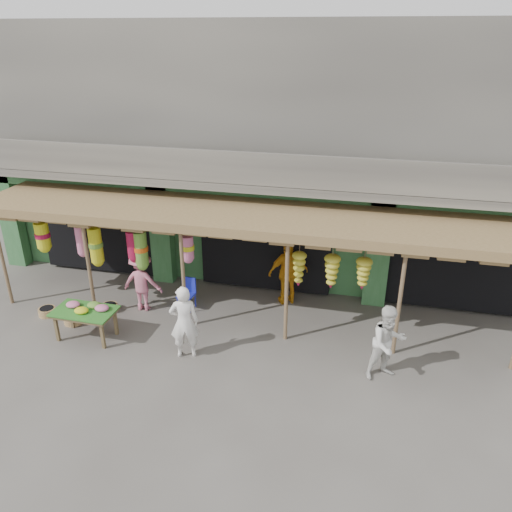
% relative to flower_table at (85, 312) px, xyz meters
% --- Properties ---
extents(ground, '(80.00, 80.00, 0.00)m').
position_rel_flower_table_xyz_m(ground, '(3.60, 1.21, -0.70)').
color(ground, '#514C47').
rests_on(ground, ground).
extents(building, '(16.40, 6.80, 7.00)m').
position_rel_flower_table_xyz_m(building, '(3.60, 6.08, 2.67)').
color(building, gray).
rests_on(building, ground).
extents(awning, '(14.00, 2.70, 2.79)m').
position_rel_flower_table_xyz_m(awning, '(3.43, 2.01, 1.87)').
color(awning, brown).
rests_on(awning, ground).
extents(flower_table, '(1.47, 0.88, 0.87)m').
position_rel_flower_table_xyz_m(flower_table, '(0.00, 0.00, 0.00)').
color(flower_table, brown).
rests_on(flower_table, ground).
extents(blue_chair, '(0.44, 0.44, 0.84)m').
position_rel_flower_table_xyz_m(blue_chair, '(1.82, 1.89, -0.23)').
color(blue_chair, '#1C25B6').
rests_on(blue_chair, ground).
extents(basket_left, '(0.58, 0.58, 0.18)m').
position_rel_flower_table_xyz_m(basket_left, '(-0.12, 1.23, -0.61)').
color(basket_left, olive).
rests_on(basket_left, ground).
extents(basket_mid, '(0.61, 0.61, 0.19)m').
position_rel_flower_table_xyz_m(basket_mid, '(-0.71, 0.50, -0.61)').
color(basket_mid, '#9F6A47').
rests_on(basket_mid, ground).
extents(basket_right, '(0.44, 0.44, 0.20)m').
position_rel_flower_table_xyz_m(basket_right, '(-1.59, 0.67, -0.60)').
color(basket_right, olive).
rests_on(basket_right, ground).
extents(person_front, '(0.74, 0.60, 1.75)m').
position_rel_flower_table_xyz_m(person_front, '(2.53, -0.16, 0.17)').
color(person_front, white).
rests_on(person_front, ground).
extents(person_right, '(1.02, 0.96, 1.68)m').
position_rel_flower_table_xyz_m(person_right, '(6.89, 0.10, 0.14)').
color(person_right, silver).
rests_on(person_right, ground).
extents(person_vendor, '(1.15, 0.85, 1.82)m').
position_rel_flower_table_xyz_m(person_vendor, '(4.34, 2.75, 0.21)').
color(person_vendor, orange).
rests_on(person_vendor, ground).
extents(person_shopper, '(1.05, 0.62, 1.61)m').
position_rel_flower_table_xyz_m(person_shopper, '(0.72, 1.55, 0.10)').
color(person_shopper, '#C6687F').
rests_on(person_shopper, ground).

